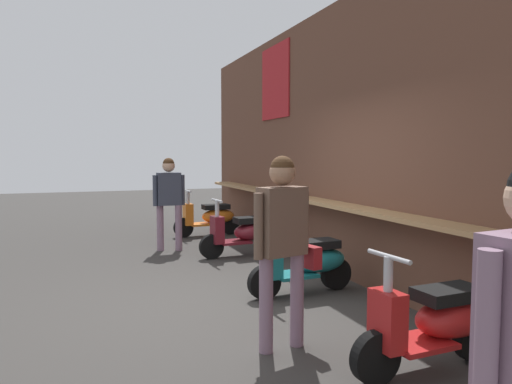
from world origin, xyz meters
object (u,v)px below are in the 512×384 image
Objects in this scene: scooter_red at (437,322)px; shopper_passing at (169,194)px; scooter_orange at (211,217)px; scooter_teal at (307,262)px; shopper_with_handbag at (283,232)px; scooter_maroon at (244,233)px.

shopper_passing is (-5.46, -1.09, 0.61)m from scooter_red.
scooter_orange and scooter_red have the same top height.
shopper_passing is at bearing -75.40° from scooter_teal.
shopper_with_handbag is (5.91, -0.95, 0.64)m from scooter_orange.
scooter_maroon is 3.92m from shopper_with_handbag.
scooter_orange is at bearing -42.36° from shopper_passing.
scooter_orange is at bearing -94.09° from scooter_teal.
scooter_orange and scooter_maroon have the same top height.
scooter_orange is 2.15m from scooter_maroon.
shopper_with_handbag is (-0.82, -0.95, 0.64)m from scooter_red.
scooter_maroon is 2.33m from scooter_teal.
shopper_with_handbag is at bearing 72.20° from scooter_maroon.
shopper_passing is (-4.65, -0.14, -0.03)m from shopper_with_handbag.
scooter_teal and scooter_red have the same top height.
shopper_with_handbag is (3.75, -0.95, 0.64)m from scooter_maroon.
scooter_red is 5.60m from shopper_passing.
scooter_orange is 0.83× the size of shopper_with_handbag.
shopper_with_handbag is at bearing -43.85° from scooter_red.
shopper_passing reaches higher than scooter_orange.
scooter_maroon is 1.00× the size of scooter_teal.
scooter_teal is 1.00× the size of scooter_red.
scooter_teal is at bearing -47.80° from shopper_with_handbag.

